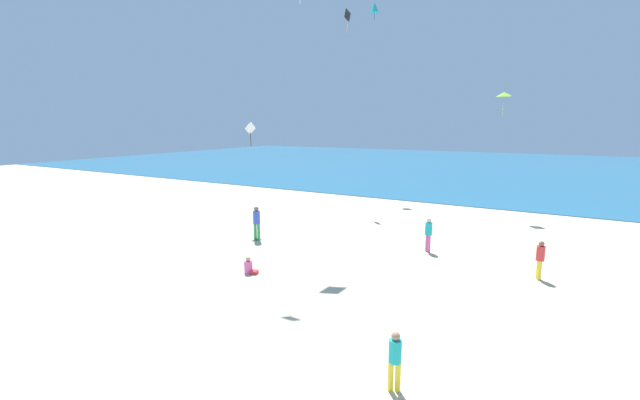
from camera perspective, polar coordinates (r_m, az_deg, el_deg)
name	(u,v)px	position (r m, az deg, el deg)	size (l,w,h in m)	color
ground_plane	(345,265)	(16.95, 3.57, -9.12)	(120.00, 120.00, 0.00)	beige
ocean_water	(490,167)	(60.08, 22.75, 4.33)	(120.00, 60.00, 0.05)	#236084
person_0	(428,232)	(18.99, 14.97, -4.42)	(0.44, 0.44, 1.58)	#D8599E
person_3	(249,267)	(16.20, -9.91, -9.26)	(0.59, 0.39, 0.68)	#D8599E
person_4	(395,357)	(9.46, 10.47, -20.86)	(0.36, 0.36, 1.38)	yellow
person_5	(257,221)	(20.37, -8.89, -2.91)	(0.40, 0.40, 1.73)	green
person_6	(540,257)	(17.24, 28.50, -7.08)	(0.36, 0.36, 1.48)	yellow
kite_white	(250,129)	(22.69, -9.74, 9.79)	(0.23, 0.68, 1.32)	white
kite_black	(347,16)	(30.71, 3.88, 24.40)	(0.76, 0.57, 1.57)	black
kite_teal	(374,7)	(35.87, 7.65, 25.22)	(0.67, 0.70, 1.32)	#1EADAD
kite_lime	(504,94)	(28.32, 24.41, 13.34)	(0.90, 0.78, 1.48)	#99DB33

